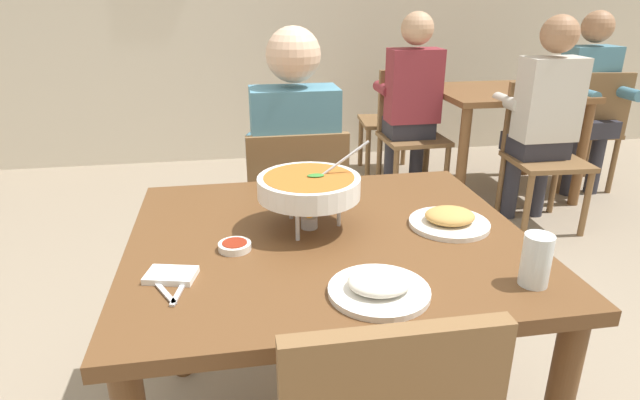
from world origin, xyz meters
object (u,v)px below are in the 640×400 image
object	(u,v)px
dining_table_far	(504,109)
chair_bg_right	(541,146)
chair_bg_corner	(400,112)
chair_bg_left	(589,124)
patron_bg_left	(589,93)
curry_bowl	(309,187)
appetizer_plate	(449,219)
rice_plate	(379,286)
chair_bg_middle	(409,126)
chair_diner_main	(296,214)
dining_table_main	(328,269)
drink_glass	(536,263)
sauce_dish	(235,246)
diner_main	(294,161)
patron_bg_right	(544,110)
patron_bg_middle	(411,96)

from	to	relation	value
dining_table_far	chair_bg_right	bearing A→B (deg)	-90.24
chair_bg_corner	dining_table_far	bearing A→B (deg)	-44.86
chair_bg_left	patron_bg_left	distance (m)	0.24
curry_bowl	appetizer_plate	distance (m)	0.43
chair_bg_right	curry_bowl	bearing A→B (deg)	-137.98
rice_plate	chair_bg_left	world-z (taller)	chair_bg_left
chair_bg_middle	appetizer_plate	bearing A→B (deg)	-106.23
chair_diner_main	dining_table_far	bearing A→B (deg)	39.07
dining_table_main	curry_bowl	xyz separation A→B (m)	(-0.05, 0.06, 0.24)
drink_glass	chair_bg_right	size ratio (longest dim) A/B	0.14
dining_table_far	drink_glass	bearing A→B (deg)	-116.59
chair_bg_corner	appetizer_plate	bearing A→B (deg)	-105.01
chair_bg_corner	patron_bg_left	size ratio (longest dim) A/B	0.69
sauce_dish	rice_plate	bearing A→B (deg)	-41.25
dining_table_main	chair_bg_right	distance (m)	2.35
diner_main	chair_bg_middle	bearing A→B (deg)	54.91
diner_main	appetizer_plate	bearing A→B (deg)	-65.57
curry_bowl	chair_bg_middle	bearing A→B (deg)	64.11
dining_table_main	patron_bg_right	world-z (taller)	patron_bg_right
patron_bg_left	patron_bg_right	world-z (taller)	same
dining_table_far	chair_bg_left	size ratio (longest dim) A/B	1.11
chair_bg_right	patron_bg_right	distance (m)	0.24
patron_bg_middle	appetizer_plate	bearing A→B (deg)	-106.08
diner_main	patron_bg_right	world-z (taller)	same
chair_bg_middle	curry_bowl	bearing A→B (deg)	-115.89
appetizer_plate	patron_bg_middle	bearing A→B (deg)	73.92
curry_bowl	rice_plate	size ratio (longest dim) A/B	1.39
chair_bg_right	patron_bg_middle	world-z (taller)	patron_bg_middle
dining_table_main	patron_bg_right	size ratio (longest dim) A/B	0.87
dining_table_main	dining_table_far	bearing A→B (deg)	51.88
dining_table_main	patron_bg_left	bearing A→B (deg)	42.21
rice_plate	chair_bg_middle	world-z (taller)	chair_bg_middle
curry_bowl	dining_table_far	bearing A→B (deg)	50.32
diner_main	chair_bg_middle	size ratio (longest dim) A/B	1.46
chair_diner_main	patron_bg_middle	distance (m)	1.76
drink_glass	chair_bg_middle	distance (m)	2.73
rice_plate	diner_main	bearing A→B (deg)	92.81
rice_plate	chair_bg_left	xyz separation A→B (m)	(2.31, 2.45, -0.29)
chair_diner_main	patron_bg_left	size ratio (longest dim) A/B	0.69
rice_plate	patron_bg_middle	bearing A→B (deg)	69.57
rice_plate	appetizer_plate	xyz separation A→B (m)	(0.31, 0.34, 0.00)
curry_bowl	dining_table_main	bearing A→B (deg)	-50.74
rice_plate	dining_table_far	xyz separation A→B (m)	(1.64, 2.49, -0.16)
diner_main	patron_bg_middle	xyz separation A→B (m)	(1.00, 1.39, 0.00)
sauce_dish	drink_glass	distance (m)	0.77
curry_bowl	chair_bg_left	distance (m)	3.19
chair_diner_main	chair_bg_left	size ratio (longest dim) A/B	1.00
appetizer_plate	patron_bg_right	bearing A→B (deg)	51.18
chair_diner_main	diner_main	distance (m)	0.24
dining_table_main	patron_bg_right	distance (m)	2.31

